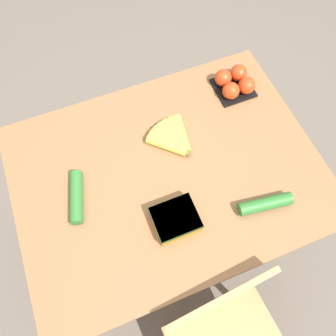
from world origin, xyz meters
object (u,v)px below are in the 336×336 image
(tomato_pack, at_px, (235,83))
(cucumber_near, at_px, (265,204))
(chair, at_px, (225,336))
(carrot_bag, at_px, (175,219))
(cucumber_far, at_px, (76,197))
(banana_bunch, at_px, (174,139))

(tomato_pack, distance_m, cucumber_near, 0.53)
(chair, bearing_deg, carrot_bag, 92.14)
(carrot_bag, height_order, cucumber_far, carrot_bag)
(banana_bunch, relative_size, cucumber_far, 0.91)
(chair, xyz_separation_m, cucumber_far, (0.34, -0.62, 0.35))
(banana_bunch, height_order, carrot_bag, carrot_bag)
(banana_bunch, distance_m, cucumber_near, 0.42)
(tomato_pack, distance_m, cucumber_far, 0.78)
(banana_bunch, distance_m, tomato_pack, 0.36)
(chair, bearing_deg, cucumber_far, 114.60)
(banana_bunch, distance_m, carrot_bag, 0.32)
(tomato_pack, bearing_deg, chair, 64.88)
(chair, bearing_deg, cucumber_near, 48.34)
(banana_bunch, relative_size, carrot_bag, 1.19)
(chair, height_order, cucumber_far, chair)
(banana_bunch, xyz_separation_m, cucumber_far, (0.41, 0.09, 0.00))
(banana_bunch, xyz_separation_m, carrot_bag, (0.12, 0.30, 0.01))
(cucumber_near, xyz_separation_m, cucumber_far, (0.61, -0.27, 0.00))
(chair, distance_m, cucumber_far, 0.79)
(tomato_pack, xyz_separation_m, cucumber_far, (0.75, 0.24, -0.02))
(banana_bunch, bearing_deg, carrot_bag, 68.76)
(chair, relative_size, banana_bunch, 4.81)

